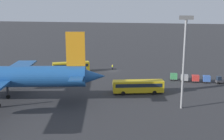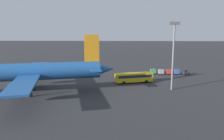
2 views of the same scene
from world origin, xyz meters
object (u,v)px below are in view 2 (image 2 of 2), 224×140
at_px(cargo_cart_blue, 177,72).
at_px(cargo_cart_grey, 161,72).
at_px(cargo_cart_green, 153,71).
at_px(shuttle_bus_far, 134,77).
at_px(baggage_tug, 186,72).
at_px(worker_person, 103,67).
at_px(airplane, 25,72).
at_px(shuttle_bus_near, 72,67).
at_px(cargo_cart_red, 169,72).

bearing_deg(cargo_cart_blue, cargo_cart_grey, 2.24).
bearing_deg(cargo_cart_green, shuttle_bus_far, 61.15).
xyz_separation_m(baggage_tug, worker_person, (33.55, -10.88, -0.07)).
distance_m(airplane, shuttle_bus_near, 33.20).
height_order(worker_person, cargo_cart_grey, cargo_cart_grey).
bearing_deg(baggage_tug, cargo_cart_blue, -16.12).
bearing_deg(cargo_cart_red, cargo_cart_grey, 3.09).
bearing_deg(cargo_cart_grey, baggage_tug, -178.07).
relative_size(shuttle_bus_near, cargo_cart_green, 5.51).
relative_size(airplane, cargo_cart_green, 22.77).
distance_m(baggage_tug, cargo_cart_grey, 9.60).
distance_m(airplane, cargo_cart_grey, 50.32).
bearing_deg(cargo_cart_green, cargo_cart_blue, 175.93).
relative_size(cargo_cart_blue, cargo_cart_green, 1.00).
xyz_separation_m(baggage_tug, cargo_cart_red, (6.56, 0.16, 0.25)).
xyz_separation_m(airplane, cargo_cart_blue, (-47.14, -28.91, -4.76)).
bearing_deg(shuttle_bus_far, baggage_tug, -162.34).
bearing_deg(shuttle_bus_far, shuttle_bus_near, -53.29).
relative_size(airplane, baggage_tug, 18.17).
bearing_deg(cargo_cart_grey, shuttle_bus_near, -6.19).
relative_size(cargo_cart_blue, cargo_cart_grey, 1.00).
bearing_deg(baggage_tug, airplane, 12.27).
xyz_separation_m(baggage_tug, cargo_cart_blue, (3.53, 0.09, 0.25)).
bearing_deg(shuttle_bus_far, airplane, 8.78).
bearing_deg(shuttle_bus_near, shuttle_bus_far, 116.28).
bearing_deg(cargo_cart_red, baggage_tug, -178.61).
height_order(airplane, shuttle_bus_near, airplane).
relative_size(shuttle_bus_near, cargo_cart_red, 5.51).
relative_size(airplane, worker_person, 27.99).
relative_size(airplane, shuttle_bus_far, 3.83).
xyz_separation_m(airplane, shuttle_bus_near, (-4.83, -32.61, -3.95)).
height_order(cargo_cart_blue, cargo_cart_grey, same).
height_order(shuttle_bus_near, shuttle_bus_far, shuttle_bus_near).
height_order(baggage_tug, worker_person, baggage_tug).
distance_m(shuttle_bus_near, cargo_cart_green, 33.36).
xyz_separation_m(airplane, worker_person, (-17.12, -39.88, -5.08)).
height_order(shuttle_bus_far, worker_person, shuttle_bus_far).
height_order(airplane, cargo_cart_green, airplane).
height_order(baggage_tug, cargo_cart_green, baggage_tug).
height_order(airplane, shuttle_bus_far, airplane).
distance_m(shuttle_bus_near, baggage_tug, 45.99).
relative_size(shuttle_bus_near, baggage_tug, 4.40).
bearing_deg(shuttle_bus_far, cargo_cart_grey, -145.73).
distance_m(airplane, cargo_cart_green, 48.41).
xyz_separation_m(worker_person, cargo_cart_green, (-20.92, 10.32, 0.32)).
bearing_deg(cargo_cart_green, airplane, 37.85).
bearing_deg(cargo_cart_red, worker_person, -22.25).
height_order(baggage_tug, cargo_cart_blue, baggage_tug).
bearing_deg(cargo_cart_grey, shuttle_bus_far, 51.41).
bearing_deg(baggage_tug, shuttle_bus_far, 17.28).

